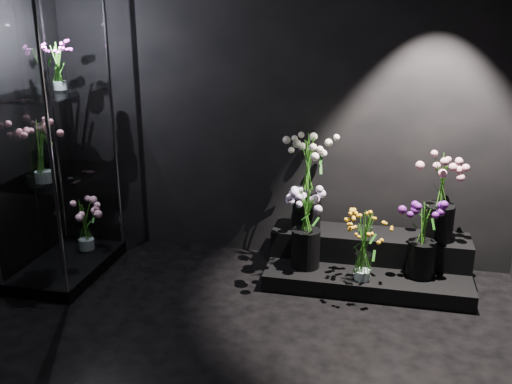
% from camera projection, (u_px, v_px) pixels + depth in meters
% --- Properties ---
extents(wall_back, '(4.00, 0.00, 4.00)m').
position_uv_depth(wall_back, '(280.00, 100.00, 4.80)').
color(wall_back, black).
rests_on(wall_back, floor).
extents(display_riser, '(1.62, 0.72, 0.36)m').
position_uv_depth(display_riser, '(368.00, 261.00, 4.72)').
color(display_riser, black).
rests_on(display_riser, floor).
extents(display_case, '(0.61, 1.01, 2.23)m').
position_uv_depth(display_case, '(53.00, 144.00, 4.51)').
color(display_case, black).
rests_on(display_case, floor).
extents(bouquet_orange_bells, '(0.33, 0.33, 0.55)m').
position_uv_depth(bouquet_orange_bells, '(364.00, 246.00, 4.35)').
color(bouquet_orange_bells, white).
rests_on(bouquet_orange_bells, display_riser).
extents(bouquet_lilac, '(0.36, 0.36, 0.66)m').
position_uv_depth(bouquet_lilac, '(306.00, 222.00, 4.54)').
color(bouquet_lilac, black).
rests_on(bouquet_lilac, display_riser).
extents(bouquet_purple, '(0.34, 0.34, 0.61)m').
position_uv_depth(bouquet_purple, '(423.00, 235.00, 4.39)').
color(bouquet_purple, black).
rests_on(bouquet_purple, display_riser).
extents(bouquet_cream_roses, '(0.50, 0.50, 0.80)m').
position_uv_depth(bouquet_cream_roses, '(308.00, 175.00, 4.72)').
color(bouquet_cream_roses, black).
rests_on(bouquet_cream_roses, display_riser).
extents(bouquet_pink_roses, '(0.36, 0.36, 0.71)m').
position_uv_depth(bouquet_pink_roses, '(441.00, 193.00, 4.49)').
color(bouquet_pink_roses, black).
rests_on(bouquet_pink_roses, display_riser).
extents(bouquet_case_pink, '(0.29, 0.29, 0.47)m').
position_uv_depth(bouquet_case_pink, '(41.00, 151.00, 4.31)').
color(bouquet_case_pink, white).
rests_on(bouquet_case_pink, display_case).
extents(bouquet_case_magenta, '(0.27, 0.27, 0.36)m').
position_uv_depth(bouquet_case_magenta, '(58.00, 65.00, 4.45)').
color(bouquet_case_magenta, white).
rests_on(bouquet_case_magenta, display_case).
extents(bouquet_case_base_pink, '(0.36, 0.36, 0.47)m').
position_uv_depth(bouquet_case_base_pink, '(85.00, 223.00, 4.98)').
color(bouquet_case_base_pink, white).
rests_on(bouquet_case_base_pink, display_case).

